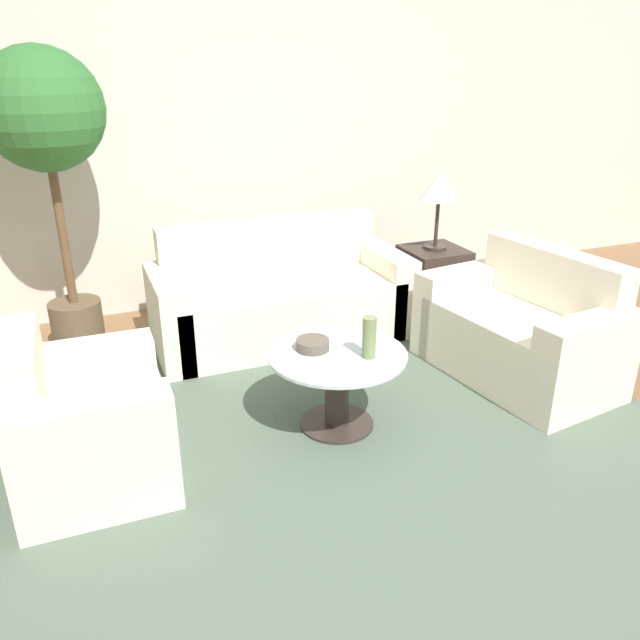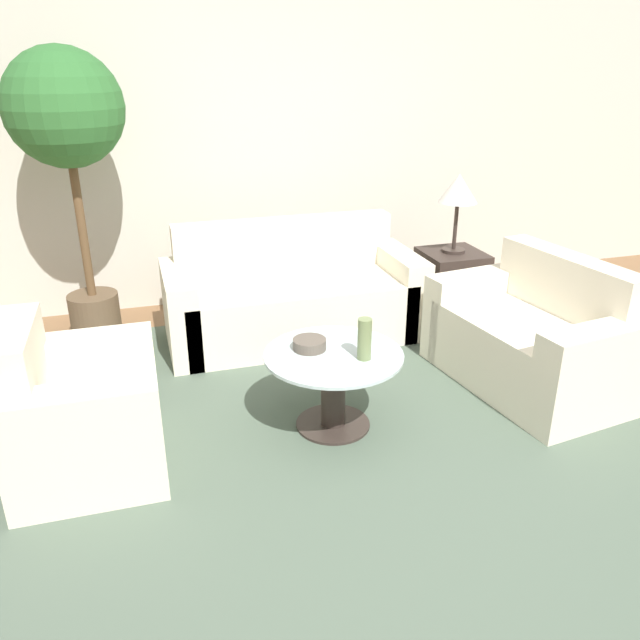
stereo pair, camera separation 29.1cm
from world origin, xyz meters
The scene contains 12 objects.
ground_plane centered at (0.00, 0.00, 0.00)m, with size 14.00×14.00×0.00m, color brown.
wall_back centered at (0.00, 2.94, 1.30)m, with size 10.00×0.06×2.60m.
rug centered at (-0.13, 0.70, 0.00)m, with size 3.61×3.47×0.01m.
sofa_main centered at (-0.02, 2.01, 0.28)m, with size 1.84×0.76×0.83m.
armchair centered at (-1.46, 0.71, 0.29)m, with size 0.71×0.81×0.80m.
loveseat centered at (1.24, 0.83, 0.28)m, with size 0.89×1.33×0.82m.
coffee_table centered at (-0.13, 0.70, 0.29)m, with size 0.76×0.76×0.46m.
side_table centered at (1.27, 1.98, 0.27)m, with size 0.46×0.46×0.54m.
table_lamp centered at (1.27, 1.98, 1.00)m, with size 0.29×0.29×0.60m.
potted_plant centered at (-1.42, 2.33, 1.49)m, with size 0.76×0.76×2.01m.
vase centered at (0.01, 0.59, 0.57)m, with size 0.07×0.07×0.23m.
bowl centered at (-0.24, 0.79, 0.48)m, with size 0.18×0.18×0.06m.
Camera 2 is at (-1.08, -2.17, 1.92)m, focal length 35.00 mm.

